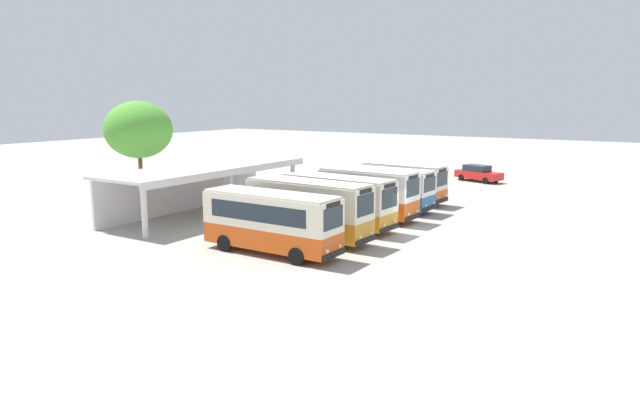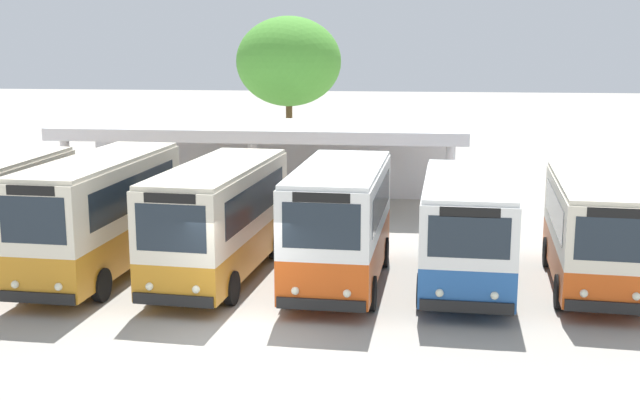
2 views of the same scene
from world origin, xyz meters
name	(u,v)px [view 2 (image 2 of 2)]	position (x,y,z in m)	size (l,w,h in m)	color
ground_plane	(229,339)	(0.00, 0.00, 0.00)	(180.00, 180.00, 0.00)	#A39E93
city_bus_second_in_row	(101,211)	(-4.82, 4.73, 1.90)	(2.52, 7.84, 3.45)	black
city_bus_middle_cream	(219,216)	(-1.34, 4.80, 1.82)	(2.79, 7.65, 3.30)	black
city_bus_fourth_amber	(340,220)	(2.15, 4.48, 1.86)	(2.64, 6.79, 3.38)	black
city_bus_fifth_blue	(466,226)	(5.64, 4.82, 1.70)	(2.71, 7.02, 3.07)	black
city_bus_far_end_green	(594,229)	(9.12, 4.97, 1.70)	(2.69, 6.70, 3.06)	black
terminal_canopy	(265,141)	(-1.98, 15.67, 2.62)	(16.39, 5.09, 3.40)	silver
waiting_chair_end_by_column	(245,196)	(-2.60, 14.43, 0.52)	(0.46, 0.46, 0.86)	slate
waiting_chair_second_from_end	(262,196)	(-1.90, 14.45, 0.52)	(0.46, 0.46, 0.86)	slate
waiting_chair_middle_seat	(279,197)	(-1.20, 14.37, 0.52)	(0.46, 0.46, 0.86)	slate
waiting_chair_fourth_seat	(296,197)	(-0.50, 14.46, 0.52)	(0.46, 0.46, 0.86)	slate
roadside_tree_behind_canopy	(289,62)	(-1.93, 22.11, 5.72)	(5.12, 5.12, 7.91)	brown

